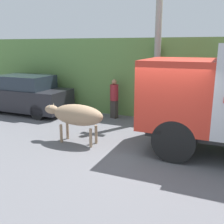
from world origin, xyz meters
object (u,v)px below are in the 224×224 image
object	(u,v)px
brown_cow	(77,115)
pedestrian_on_hill	(114,97)
parked_suv	(25,95)
utility_pole	(158,38)

from	to	relation	value
brown_cow	pedestrian_on_hill	bearing A→B (deg)	80.52
parked_suv	utility_pole	xyz separation A→B (m)	(5.85, 1.03, 2.48)
brown_cow	parked_suv	size ratio (longest dim) A/B	0.49
parked_suv	pedestrian_on_hill	world-z (taller)	parked_suv
brown_cow	utility_pole	bearing A→B (deg)	54.15
parked_suv	pedestrian_on_hill	distance (m)	4.20
brown_cow	parked_suv	bearing A→B (deg)	139.08
parked_suv	utility_pole	world-z (taller)	utility_pole
parked_suv	pedestrian_on_hill	size ratio (longest dim) A/B	2.54
parked_suv	brown_cow	bearing A→B (deg)	-26.64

